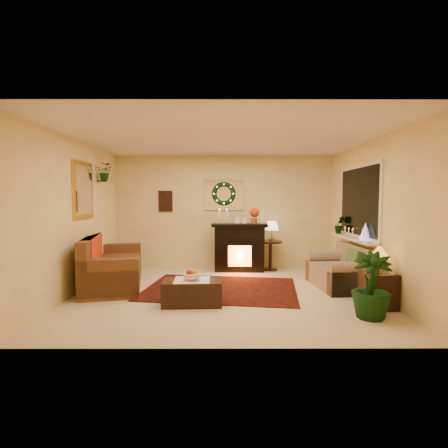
{
  "coord_description": "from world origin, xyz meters",
  "views": [
    {
      "loc": [
        -0.02,
        -5.87,
        1.58
      ],
      "look_at": [
        0.0,
        0.35,
        1.15
      ],
      "focal_mm": 28.0,
      "sensor_mm": 36.0,
      "label": 1
    }
  ],
  "objects_px": {
    "loveseat": "(338,264)",
    "side_table_round": "(270,256)",
    "sofa": "(114,262)",
    "coffee_table": "(192,291)",
    "end_table_square": "(378,290)",
    "fireplace": "(239,247)"
  },
  "relations": [
    {
      "from": "loveseat",
      "to": "end_table_square",
      "type": "height_order",
      "value": "loveseat"
    },
    {
      "from": "side_table_round",
      "to": "coffee_table",
      "type": "bearing_deg",
      "value": -120.75
    },
    {
      "from": "fireplace",
      "to": "side_table_round",
      "type": "relative_size",
      "value": 1.63
    },
    {
      "from": "side_table_round",
      "to": "coffee_table",
      "type": "height_order",
      "value": "side_table_round"
    },
    {
      "from": "loveseat",
      "to": "side_table_round",
      "type": "distance_m",
      "value": 1.84
    },
    {
      "from": "coffee_table",
      "to": "fireplace",
      "type": "bearing_deg",
      "value": 69.3
    },
    {
      "from": "end_table_square",
      "to": "coffee_table",
      "type": "height_order",
      "value": "end_table_square"
    },
    {
      "from": "loveseat",
      "to": "end_table_square",
      "type": "xyz_separation_m",
      "value": [
        0.2,
        -1.2,
        -0.15
      ]
    },
    {
      "from": "fireplace",
      "to": "end_table_square",
      "type": "height_order",
      "value": "fireplace"
    },
    {
      "from": "loveseat",
      "to": "end_table_square",
      "type": "distance_m",
      "value": 1.23
    },
    {
      "from": "side_table_round",
      "to": "fireplace",
      "type": "bearing_deg",
      "value": -171.26
    },
    {
      "from": "coffee_table",
      "to": "loveseat",
      "type": "bearing_deg",
      "value": 20.04
    },
    {
      "from": "sofa",
      "to": "side_table_round",
      "type": "relative_size",
      "value": 3.22
    },
    {
      "from": "loveseat",
      "to": "side_table_round",
      "type": "relative_size",
      "value": 2.0
    },
    {
      "from": "loveseat",
      "to": "side_table_round",
      "type": "bearing_deg",
      "value": 118.57
    },
    {
      "from": "coffee_table",
      "to": "side_table_round",
      "type": "bearing_deg",
      "value": 57.12
    },
    {
      "from": "sofa",
      "to": "coffee_table",
      "type": "height_order",
      "value": "sofa"
    },
    {
      "from": "sofa",
      "to": "fireplace",
      "type": "distance_m",
      "value": 2.69
    },
    {
      "from": "sofa",
      "to": "end_table_square",
      "type": "relative_size",
      "value": 4.12
    },
    {
      "from": "fireplace",
      "to": "coffee_table",
      "type": "height_order",
      "value": "fireplace"
    },
    {
      "from": "sofa",
      "to": "loveseat",
      "type": "xyz_separation_m",
      "value": [
        4.1,
        -0.18,
        -0.01
      ]
    },
    {
      "from": "fireplace",
      "to": "loveseat",
      "type": "height_order",
      "value": "fireplace"
    }
  ]
}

